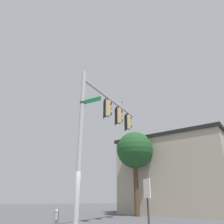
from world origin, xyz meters
The scene contains 11 objects.
signal_pole centered at (0.00, 0.00, 3.92)m, with size 0.23×0.23×7.84m, color #ADB2B7.
mast_arm centered at (-2.28, 2.33, 7.35)m, with size 0.16×0.16×6.52m, color #ADB2B7.
traffic_light_nearest_pole centered at (-1.76, 1.82, 6.57)m, with size 0.54×0.49×1.31m.
traffic_light_mid_inner centered at (-2.82, 2.91, 6.57)m, with size 0.54×0.49×1.31m.
traffic_light_mid_outer centered at (-3.89, 4.00, 6.57)m, with size 0.54×0.49×1.31m.
street_name_sign centered at (0.25, 0.24, 5.97)m, with size 0.96×0.95×0.22m.
bird_flying centered at (-6.41, 4.43, 9.35)m, with size 0.27×0.21×0.08m.
storefront_building centered at (-7.46, 9.90, 3.31)m, with size 11.26×10.69×6.59m.
tree_by_storefront centered at (-6.85, 5.67, 5.13)m, with size 3.11×3.11×6.75m.
fire_hydrant centered at (-2.65, -0.66, 0.42)m, with size 0.35×0.24×0.82m.
historical_marker centered at (1.48, 2.69, 1.40)m, with size 0.60×0.08×2.13m.
Camera 1 is at (10.02, -1.33, 1.44)m, focal length 33.79 mm.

